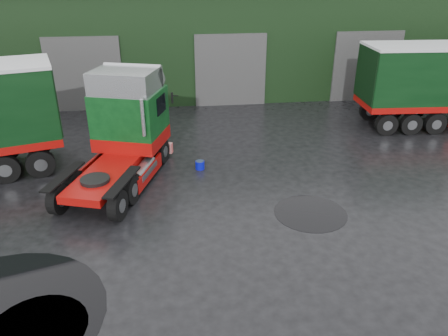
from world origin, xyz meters
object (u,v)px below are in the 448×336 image
at_px(warehouse, 218,33).
at_px(wash_bucket, 200,165).
at_px(tree_back_b, 295,8).
at_px(hero_tractor, 111,135).

xyz_separation_m(warehouse, wash_bucket, (-2.40, -14.50, -2.99)).
bearing_deg(tree_back_b, wash_bucket, -112.99).
relative_size(hero_tractor, wash_bucket, 17.82).
height_order(wash_bucket, tree_back_b, tree_back_b).
xyz_separation_m(wash_bucket, tree_back_b, (10.40, 24.50, 3.58)).
relative_size(hero_tractor, tree_back_b, 0.86).
distance_m(warehouse, wash_bucket, 15.00).
bearing_deg(warehouse, tree_back_b, 51.34).
height_order(warehouse, tree_back_b, tree_back_b).
relative_size(warehouse, wash_bucket, 89.88).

